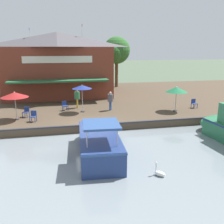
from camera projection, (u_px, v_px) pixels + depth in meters
ground_plane at (93, 133)px, 18.46m from camera, size 220.00×220.00×0.00m
quay_deck at (80, 100)px, 28.80m from camera, size 22.00×56.00×0.60m
quay_edge_fender at (92, 125)px, 18.39m from camera, size 0.20×50.40×0.10m
waterfront_restaurant at (58, 64)px, 29.71m from camera, size 10.12×12.44×8.25m
patio_umbrella_mid_patio_right at (15, 95)px, 19.39m from camera, size 2.11×2.11×2.25m
patio_umbrella_near_quay_edge at (82, 87)px, 21.73m from camera, size 1.73×1.73×2.45m
patio_umbrella_by_entrance at (176, 90)px, 22.17m from camera, size 1.94×1.94×2.24m
cafe_chair_facing_river at (26, 111)px, 20.54m from camera, size 0.57×0.57×0.85m
cafe_chair_mid_patio at (33, 116)px, 19.25m from camera, size 0.53×0.53×0.85m
cafe_chair_back_row_seat at (65, 105)px, 22.73m from camera, size 0.55×0.55×0.85m
cafe_chair_beside_entrance at (194, 103)px, 23.69m from camera, size 0.46×0.46×0.85m
person_mid_patio at (110, 99)px, 22.60m from camera, size 0.49×0.49×1.73m
person_at_quay_edge at (77, 96)px, 23.53m from camera, size 0.50×0.50×1.78m
motorboat_far_downstream at (98, 140)px, 14.95m from camera, size 6.72×2.60×2.34m
swan at (160, 173)px, 12.14m from camera, size 0.60×0.59×0.69m
tree_downstream_bank at (116, 51)px, 35.22m from camera, size 4.00×3.81×7.14m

